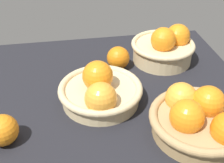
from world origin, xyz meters
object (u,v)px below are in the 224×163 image
(basket_far_left, at_px, (200,118))
(loose_orange_front_gap, at_px, (2,130))
(basket_center, at_px, (100,91))
(loose_orange_back_gap, at_px, (118,58))
(basket_near_left, at_px, (164,47))

(basket_far_left, bearing_deg, loose_orange_front_gap, -5.67)
(basket_center, relative_size, loose_orange_back_gap, 3.14)
(basket_center, height_order, loose_orange_front_gap, basket_center)
(loose_orange_front_gap, xyz_separation_m, loose_orange_back_gap, (-0.31, -0.27, -0.00))
(basket_far_left, bearing_deg, basket_near_left, -94.11)
(basket_near_left, xyz_separation_m, loose_orange_front_gap, (0.47, 0.29, -0.01))
(basket_far_left, relative_size, loose_orange_front_gap, 3.27)
(basket_center, relative_size, basket_near_left, 1.10)
(loose_orange_back_gap, bearing_deg, loose_orange_front_gap, 41.02)
(basket_near_left, bearing_deg, loose_orange_front_gap, 32.00)
(basket_far_left, xyz_separation_m, loose_orange_back_gap, (0.13, -0.32, -0.01))
(loose_orange_front_gap, height_order, loose_orange_back_gap, same)
(loose_orange_front_gap, distance_m, loose_orange_back_gap, 0.41)
(basket_far_left, height_order, loose_orange_front_gap, basket_far_left)
(basket_near_left, bearing_deg, loose_orange_back_gap, 7.29)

